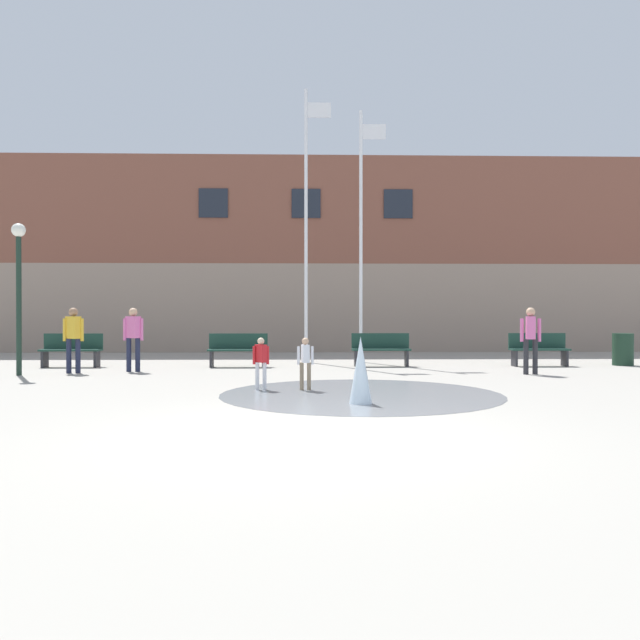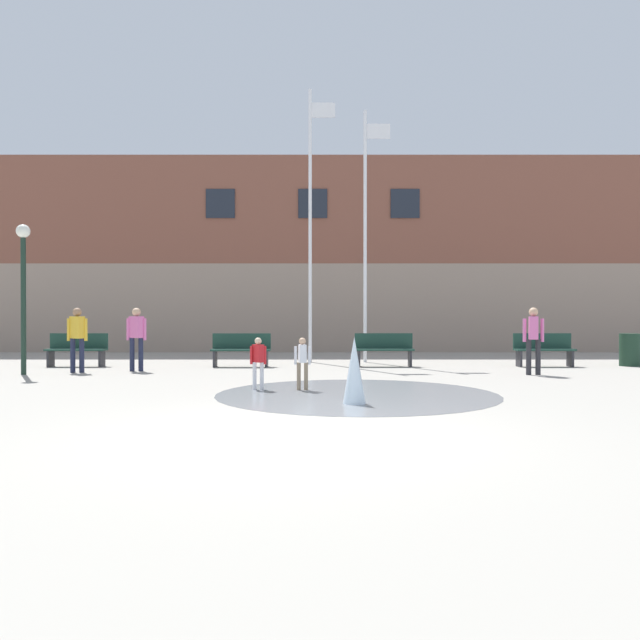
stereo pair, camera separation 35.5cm
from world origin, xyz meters
TOP-DOWN VIEW (x-y plane):
  - ground_plane at (0.00, 0.00)m, footprint 100.00×100.00m
  - library_building at (0.00, 19.27)m, footprint 36.00×6.05m
  - splash_fountain at (0.89, 3.19)m, footprint 5.02×5.02m
  - park_bench_under_left_flagpole at (-6.38, 9.69)m, footprint 1.60×0.44m
  - park_bench_center at (-1.88, 9.60)m, footprint 1.60×0.44m
  - park_bench_under_right_flagpole at (2.04, 9.72)m, footprint 1.60×0.44m
  - park_bench_near_trashcan at (6.42, 9.69)m, footprint 1.60×0.44m
  - child_running at (-0.05, 4.29)m, footprint 0.31×0.23m
  - child_in_fountain at (-0.89, 4.37)m, footprint 0.31×0.24m
  - adult_near_bench at (-4.34, 8.25)m, footprint 0.50×0.34m
  - adult_watching at (-5.68, 7.88)m, footprint 0.50×0.35m
  - teen_by_trashcan at (5.30, 7.28)m, footprint 0.50×0.38m
  - flagpole_left at (0.01, 11.30)m, footprint 0.80×0.10m
  - flagpole_right at (1.66, 11.30)m, footprint 0.80×0.10m
  - lamp_post_left_lane at (-6.75, 7.36)m, footprint 0.32×0.32m
  - trash_can at (8.87, 9.87)m, footprint 0.56×0.56m

SIDE VIEW (x-z plane):
  - ground_plane at x=0.00m, z-range 0.00..0.00m
  - splash_fountain at x=0.89m, z-range -0.31..0.76m
  - trash_can at x=8.87m, z-range 0.00..0.90m
  - park_bench_under_left_flagpole at x=-6.38m, z-range 0.02..0.93m
  - park_bench_center at x=-1.88m, z-range 0.02..0.93m
  - park_bench_under_right_flagpole at x=2.04m, z-range 0.02..0.93m
  - park_bench_near_trashcan at x=6.42m, z-range 0.02..0.93m
  - child_running at x=-0.05m, z-range 0.09..1.07m
  - child_in_fountain at x=-0.89m, z-range 0.09..1.07m
  - adult_near_bench at x=-4.34m, z-range 0.14..1.73m
  - adult_watching at x=-5.68m, z-range 0.14..1.73m
  - teen_by_trashcan at x=5.30m, z-range 0.14..1.73m
  - lamp_post_left_lane at x=-6.75m, z-range 0.57..4.13m
  - library_building at x=0.00m, z-range 0.00..7.50m
  - flagpole_right at x=1.66m, z-range 0.24..7.78m
  - flagpole_left at x=0.01m, z-range 0.25..8.42m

